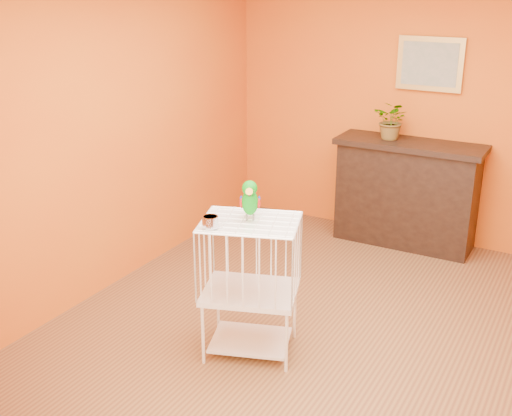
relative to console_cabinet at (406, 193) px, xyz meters
The scene contains 8 objects.
ground 2.07m from the console_cabinet, 88.17° to the right, with size 4.50×4.50×0.00m, color brown.
room_shell 2.27m from the console_cabinet, 88.17° to the right, with size 4.50×4.50×4.50m.
console_cabinet is the anchor object (origin of this frame).
potted_plant 0.69m from the console_cabinet, 160.63° to the left, with size 0.33×0.37×0.29m, color #26722D.
framed_picture 1.25m from the console_cabinet, 73.12° to the left, with size 0.62×0.04×0.50m.
birdcage 2.47m from the console_cabinet, 98.54° to the right, with size 0.77×0.67×0.99m.
feed_cup 2.77m from the console_cabinet, 101.32° to the right, with size 0.11×0.11×0.07m, color silver.
parrot 2.53m from the console_cabinet, 98.93° to the right, with size 0.18×0.25×0.29m.
Camera 1 is at (1.54, -3.89, 2.54)m, focal length 45.00 mm.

